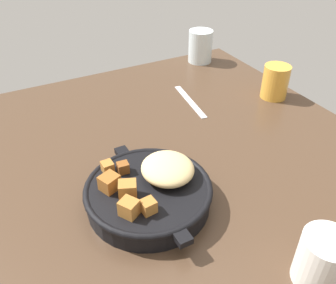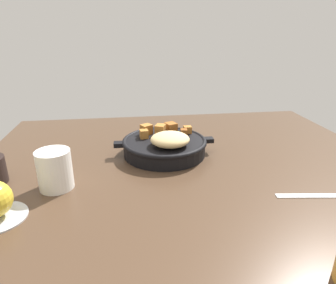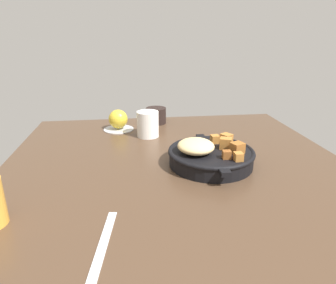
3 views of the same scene
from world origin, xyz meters
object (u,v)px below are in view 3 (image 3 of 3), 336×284
Objects in this scene: cast_iron_skillet at (210,155)px; butter_knife at (103,243)px; red_apple at (118,119)px; coffee_mug_dark at (156,116)px; ceramic_mug_white at (148,124)px.

cast_iron_skillet is 1.47× the size of butter_knife.
butter_knife is at bearing 179.07° from red_apple.
ceramic_mug_white reaches higher than coffee_mug_dark.
cast_iron_skillet is at bearing -34.09° from butter_knife.
cast_iron_skillet reaches higher than red_apple.
coffee_mug_dark is at bearing 14.56° from cast_iron_skillet.
coffee_mug_dark is at bearing -4.78° from butter_knife.
butter_knife is 2.15× the size of ceramic_mug_white.
cast_iron_skillet is 42.91cm from coffee_mug_dark.
coffee_mug_dark is 16.18cm from ceramic_mug_white.
ceramic_mug_white is (-8.80, -10.27, 0.32)cm from red_apple.
red_apple is at bearing 115.10° from coffee_mug_dark.
red_apple is 16.00cm from coffee_mug_dark.
ceramic_mug_white is at bearing 164.95° from coffee_mug_dark.
red_apple reaches higher than coffee_mug_dark.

